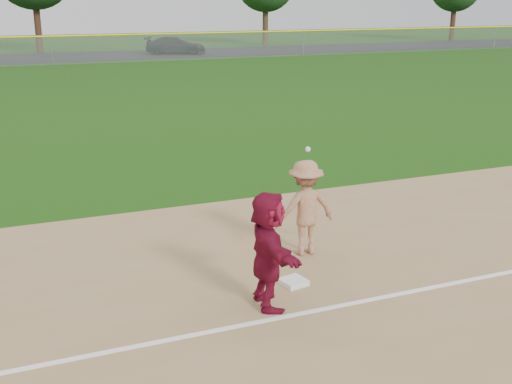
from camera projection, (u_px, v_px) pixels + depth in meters
name	position (u px, v px, depth m)	size (l,w,h in m)	color
ground	(290.00, 292.00, 10.59)	(160.00, 160.00, 0.00)	#1A450D
foul_line	(312.00, 311.00, 9.88)	(60.00, 0.10, 0.01)	white
parking_asphalt	(46.00, 58.00, 51.32)	(120.00, 10.00, 0.01)	black
first_base	(293.00, 282.00, 10.80)	(0.40, 0.40, 0.09)	white
base_runner	(268.00, 250.00, 9.81)	(1.74, 0.55, 1.87)	maroon
car_right	(176.00, 45.00, 54.49)	(2.05, 5.04, 1.46)	black
first_base_play	(305.00, 208.00, 11.88)	(1.18, 1.04, 2.23)	gray
outfield_fence	(51.00, 37.00, 45.44)	(110.00, 0.12, 110.00)	#999EA0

